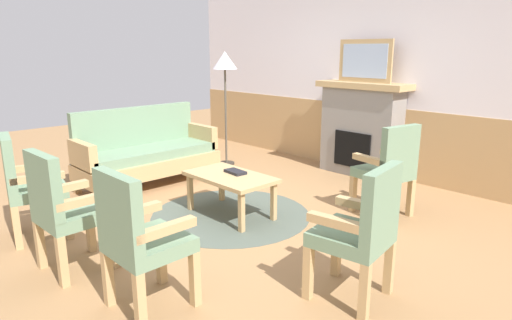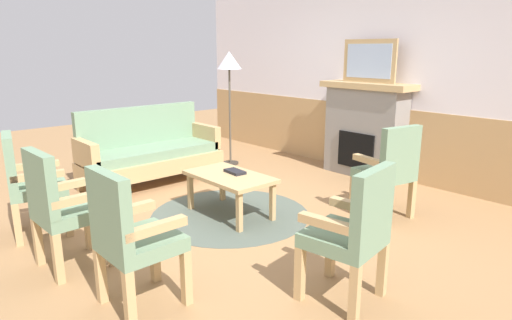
% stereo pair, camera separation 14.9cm
% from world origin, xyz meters
% --- Properties ---
extents(ground_plane, '(14.00, 14.00, 0.00)m').
position_xyz_m(ground_plane, '(0.00, 0.00, 0.00)').
color(ground_plane, '#997047').
extents(wall_back, '(7.20, 0.14, 2.70)m').
position_xyz_m(wall_back, '(0.00, 2.60, 1.31)').
color(wall_back, white).
rests_on(wall_back, ground_plane).
extents(fireplace, '(1.30, 0.44, 1.28)m').
position_xyz_m(fireplace, '(0.00, 2.35, 0.65)').
color(fireplace, gray).
rests_on(fireplace, ground_plane).
extents(framed_picture, '(0.80, 0.04, 0.56)m').
position_xyz_m(framed_picture, '(0.00, 2.35, 1.56)').
color(framed_picture, tan).
rests_on(framed_picture, fireplace).
extents(couch, '(0.70, 1.80, 0.98)m').
position_xyz_m(couch, '(-1.66, -0.03, 0.40)').
color(couch, tan).
rests_on(couch, ground_plane).
extents(coffee_table, '(0.96, 0.56, 0.44)m').
position_xyz_m(coffee_table, '(-0.04, 0.02, 0.39)').
color(coffee_table, tan).
rests_on(coffee_table, ground_plane).
extents(round_rug, '(1.68, 1.68, 0.01)m').
position_xyz_m(round_rug, '(-0.04, 0.02, 0.00)').
color(round_rug, '#4C564C').
rests_on(round_rug, ground_plane).
extents(book_on_table, '(0.25, 0.15, 0.03)m').
position_xyz_m(book_on_table, '(-0.05, 0.10, 0.46)').
color(book_on_table, black).
rests_on(book_on_table, coffee_table).
extents(armchair_near_fireplace, '(0.57, 0.57, 0.98)m').
position_xyz_m(armchair_near_fireplace, '(1.11, 1.19, 0.54)').
color(armchair_near_fireplace, tan).
rests_on(armchair_near_fireplace, ground_plane).
extents(armchair_by_window_left, '(0.55, 0.55, 0.98)m').
position_xyz_m(armchair_by_window_left, '(1.82, -0.39, 0.54)').
color(armchair_by_window_left, tan).
rests_on(armchair_by_window_left, ground_plane).
extents(armchair_front_left, '(0.50, 0.50, 0.98)m').
position_xyz_m(armchair_front_left, '(0.01, -1.70, 0.54)').
color(armchair_front_left, tan).
rests_on(armchair_front_left, ground_plane).
extents(armchair_front_center, '(0.49, 0.49, 0.98)m').
position_xyz_m(armchair_front_center, '(0.89, -1.55, 0.54)').
color(armchair_front_center, tan).
rests_on(armchair_front_center, ground_plane).
extents(armchair_corner_left, '(0.57, 0.57, 0.98)m').
position_xyz_m(armchair_corner_left, '(-0.87, -1.69, 0.54)').
color(armchair_corner_left, tan).
rests_on(armchair_corner_left, ground_plane).
extents(floor_lamp_by_couch, '(0.36, 0.36, 1.68)m').
position_xyz_m(floor_lamp_by_couch, '(-1.70, 1.34, 1.45)').
color(floor_lamp_by_couch, '#332D28').
rests_on(floor_lamp_by_couch, ground_plane).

